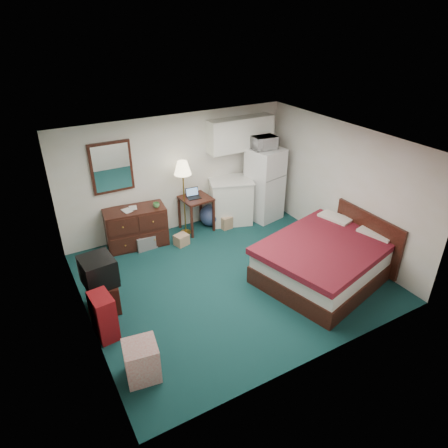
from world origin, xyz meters
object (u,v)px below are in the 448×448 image
fridge (265,184)px  tv_stand (104,295)px  floor_lamp (184,199)px  kitchen_counter (230,201)px  dresser (136,227)px  bed (325,261)px  desk (196,214)px  suitcase (104,316)px

fridge → tv_stand: bearing=-172.8°
floor_lamp → kitchen_counter: floor_lamp is taller
kitchen_counter → floor_lamp: bearing=-160.6°
floor_lamp → tv_stand: floor_lamp is taller
dresser → floor_lamp: size_ratio=0.74×
fridge → bed: size_ratio=0.74×
floor_lamp → bed: 3.16m
floor_lamp → fridge: size_ratio=0.99×
desk → tv_stand: desk is taller
kitchen_counter → tv_stand: 3.71m
floor_lamp → fridge: (1.90, -0.21, 0.01)m
fridge → bed: 2.61m
bed → suitcase: 3.87m
fridge → tv_stand: size_ratio=3.11×
tv_stand → suitcase: size_ratio=0.73×
floor_lamp → desk: bearing=4.9°
dresser → desk: size_ratio=1.57×
bed → desk: bearing=99.4°
suitcase → tv_stand: bearing=70.8°
dresser → suitcase: dresser is taller
bed → tv_stand: bed is taller
desk → suitcase: desk is taller
floor_lamp → desk: floor_lamp is taller
floor_lamp → fridge: bearing=-6.2°
tv_stand → desk: bearing=45.3°
desk → fridge: (1.62, -0.23, 0.44)m
dresser → suitcase: (-1.26, -2.29, -0.05)m
dresser → bed: bearing=-40.2°
desk → kitchen_counter: 0.86m
fridge → tv_stand: fridge is taller
desk → kitchen_counter: size_ratio=0.78×
dresser → desk: bearing=6.7°
floor_lamp → suitcase: 3.28m
floor_lamp → suitcase: size_ratio=2.26×
dresser → floor_lamp: 1.15m
bed → dresser: bearing=118.5°
floor_lamp → suitcase: (-2.34, -2.26, -0.46)m
tv_stand → suitcase: suitcase is taller
desk → fridge: fridge is taller
bed → tv_stand: 3.85m
desk → fridge: 1.69m
tv_stand → suitcase: 0.66m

